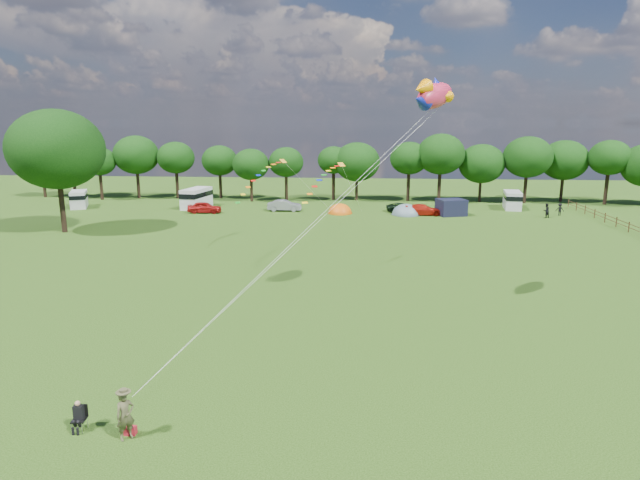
# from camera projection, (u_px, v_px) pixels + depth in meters

# --- Properties ---
(ground_plane) EXTENTS (180.00, 180.00, 0.00)m
(ground_plane) POSITION_uv_depth(u_px,v_px,m) (308.00, 342.00, 29.30)
(ground_plane) COLOR black
(ground_plane) RESTS_ON ground
(tree_line) EXTENTS (102.98, 10.98, 10.27)m
(tree_line) POSITION_uv_depth(u_px,v_px,m) (381.00, 160.00, 81.04)
(tree_line) COLOR black
(tree_line) RESTS_ON ground
(big_tree) EXTENTS (10.00, 10.00, 13.28)m
(big_tree) POSITION_uv_depth(u_px,v_px,m) (56.00, 149.00, 57.08)
(big_tree) COLOR black
(big_tree) RESTS_ON ground
(fence) EXTENTS (0.12, 33.12, 1.20)m
(fence) POSITION_uv_depth(u_px,v_px,m) (623.00, 224.00, 60.12)
(fence) COLOR #472D19
(fence) RESTS_ON ground
(car_a) EXTENTS (4.63, 2.00, 1.52)m
(car_a) POSITION_uv_depth(u_px,v_px,m) (205.00, 207.00, 71.35)
(car_a) COLOR #AE1514
(car_a) RESTS_ON ground
(car_b) EXTENTS (4.38, 1.79, 1.52)m
(car_b) POSITION_uv_depth(u_px,v_px,m) (284.00, 206.00, 72.96)
(car_b) COLOR gray
(car_b) RESTS_ON ground
(car_c) EXTENTS (4.89, 2.39, 1.42)m
(car_c) POSITION_uv_depth(u_px,v_px,m) (423.00, 210.00, 69.67)
(car_c) COLOR #B81B0D
(car_c) RESTS_ON ground
(car_d) EXTENTS (4.48, 2.28, 1.19)m
(car_d) POSITION_uv_depth(u_px,v_px,m) (402.00, 207.00, 72.44)
(car_d) COLOR black
(car_d) RESTS_ON ground
(campervan_a) EXTENTS (3.82, 5.24, 2.36)m
(campervan_a) POSITION_uv_depth(u_px,v_px,m) (79.00, 199.00, 75.94)
(campervan_a) COLOR silver
(campervan_a) RESTS_ON ground
(campervan_b) EXTENTS (3.29, 6.02, 2.80)m
(campervan_b) POSITION_uv_depth(u_px,v_px,m) (197.00, 197.00, 75.44)
(campervan_b) COLOR silver
(campervan_b) RESTS_ON ground
(campervan_d) EXTENTS (2.87, 5.27, 2.45)m
(campervan_d) POSITION_uv_depth(u_px,v_px,m) (512.00, 199.00, 74.76)
(campervan_d) COLOR #BBBBBD
(campervan_d) RESTS_ON ground
(tent_orange) EXTENTS (3.30, 3.61, 2.58)m
(tent_orange) POSITION_uv_depth(u_px,v_px,m) (340.00, 213.00, 71.28)
(tent_orange) COLOR #E55D0C
(tent_orange) RESTS_ON ground
(tent_greyblue) EXTENTS (3.80, 4.16, 2.82)m
(tent_greyblue) POSITION_uv_depth(u_px,v_px,m) (406.00, 215.00, 70.17)
(tent_greyblue) COLOR slate
(tent_greyblue) RESTS_ON ground
(awning_navy) EXTENTS (4.05, 3.63, 2.12)m
(awning_navy) POSITION_uv_depth(u_px,v_px,m) (451.00, 207.00, 69.47)
(awning_navy) COLOR black
(awning_navy) RESTS_ON ground
(kite_flyer) EXTENTS (0.82, 0.81, 1.91)m
(kite_flyer) POSITION_uv_depth(u_px,v_px,m) (125.00, 416.00, 20.14)
(kite_flyer) COLOR #4C4A2D
(kite_flyer) RESTS_ON ground
(camp_chair) EXTENTS (0.55, 0.55, 1.25)m
(camp_chair) POSITION_uv_depth(u_px,v_px,m) (79.00, 412.00, 20.78)
(camp_chair) COLOR #99999E
(camp_chair) RESTS_ON ground
(kite_bag) EXTENTS (0.45, 0.31, 0.31)m
(kite_bag) POSITION_uv_depth(u_px,v_px,m) (130.00, 431.00, 20.59)
(kite_bag) COLOR #AD1827
(kite_bag) RESTS_ON ground
(fish_kite) EXTENTS (3.36, 4.04, 2.25)m
(fish_kite) POSITION_uv_depth(u_px,v_px,m) (432.00, 95.00, 31.58)
(fish_kite) COLOR #D12648
(fish_kite) RESTS_ON ground
(streamer_kite_b) EXTENTS (4.25, 4.71, 3.80)m
(streamer_kite_b) POSITION_uv_depth(u_px,v_px,m) (265.00, 174.00, 50.53)
(streamer_kite_b) COLOR #F6A523
(streamer_kite_b) RESTS_ON ground
(streamer_kite_c) EXTENTS (3.09, 4.85, 2.76)m
(streamer_kite_c) POSITION_uv_depth(u_px,v_px,m) (327.00, 176.00, 41.96)
(streamer_kite_c) COLOR #FFAB23
(streamer_kite_c) RESTS_ON ground
(walker_a) EXTENTS (1.06, 0.91, 1.86)m
(walker_a) POSITION_uv_depth(u_px,v_px,m) (546.00, 211.00, 67.63)
(walker_a) COLOR black
(walker_a) RESTS_ON ground
(walker_b) EXTENTS (1.09, 0.62, 1.60)m
(walker_b) POSITION_uv_depth(u_px,v_px,m) (560.00, 209.00, 69.42)
(walker_b) COLOR black
(walker_b) RESTS_ON ground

